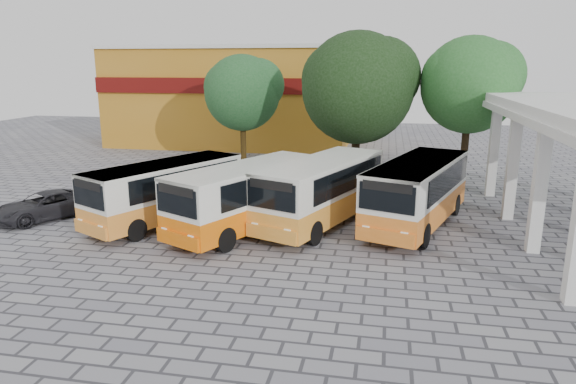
% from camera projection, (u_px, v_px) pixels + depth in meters
% --- Properties ---
extents(ground, '(90.00, 90.00, 0.00)m').
position_uv_depth(ground, '(317.00, 254.00, 18.93)').
color(ground, slate).
rests_on(ground, ground).
extents(shophouse_block, '(20.40, 10.40, 8.30)m').
position_uv_depth(shophouse_block, '(234.00, 96.00, 44.70)').
color(shophouse_block, '#AD7119').
rests_on(shophouse_block, ground).
extents(bus_far_left, '(5.28, 7.92, 2.66)m').
position_uv_depth(bus_far_left, '(166.00, 189.00, 22.41)').
color(bus_far_left, orange).
rests_on(bus_far_left, ground).
extents(bus_centre_left, '(5.48, 8.27, 2.77)m').
position_uv_depth(bus_centre_left, '(248.00, 193.00, 21.31)').
color(bus_centre_left, orange).
rests_on(bus_centre_left, ground).
extents(bus_centre_right, '(5.03, 8.39, 2.83)m').
position_uv_depth(bus_centre_right, '(322.00, 188.00, 22.14)').
color(bus_centre_right, orange).
rests_on(bus_centre_right, ground).
extents(bus_far_right, '(4.87, 8.42, 2.85)m').
position_uv_depth(bus_far_right, '(418.00, 189.00, 21.86)').
color(bus_far_right, orange).
rests_on(bus_far_right, ground).
extents(tree_left, '(5.32, 5.07, 7.49)m').
position_uv_depth(tree_left, '(243.00, 90.00, 34.25)').
color(tree_left, '#3D2A0E').
rests_on(tree_left, ground).
extents(tree_middle, '(6.85, 6.53, 8.74)m').
position_uv_depth(tree_middle, '(359.00, 84.00, 29.82)').
color(tree_middle, black).
rests_on(tree_middle, ground).
extents(tree_right, '(5.71, 5.44, 8.41)m').
position_uv_depth(tree_right, '(471.00, 82.00, 28.77)').
color(tree_right, black).
rests_on(tree_right, ground).
extents(parked_car, '(3.94, 4.79, 1.21)m').
position_uv_depth(parked_car, '(44.00, 206.00, 23.16)').
color(parked_car, black).
rests_on(parked_car, ground).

